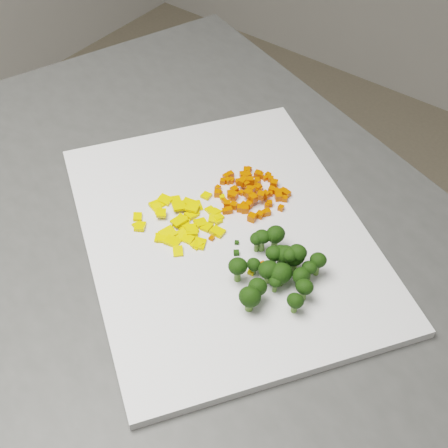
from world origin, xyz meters
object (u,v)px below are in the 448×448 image
Objects in this scene: carrot_pile at (251,187)px; broccoli_pile at (281,268)px; counter_block at (201,410)px; cutting_board at (224,233)px; pepper_pile at (179,216)px.

carrot_pile is 0.83× the size of broccoli_pile.
counter_block is 0.49m from carrot_pile.
cutting_board is 3.75× the size of broccoli_pile.
carrot_pile is (0.02, 0.11, 0.48)m from counter_block.
carrot_pile is 0.15m from broccoli_pile.
counter_block is 9.97× the size of carrot_pile.
counter_block is 0.46m from cutting_board.
carrot_pile is 0.10m from pepper_pile.
broccoli_pile is at bearing 1.98° from counter_block.
carrot_pile is at bearing 138.82° from broccoli_pile.
pepper_pile is at bearing -158.82° from cutting_board.
counter_block is 0.47m from pepper_pile.
counter_block is 2.22× the size of cutting_board.
pepper_pile is (-0.03, 0.01, 0.47)m from counter_block.
broccoli_pile is at bearing -2.56° from pepper_pile.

